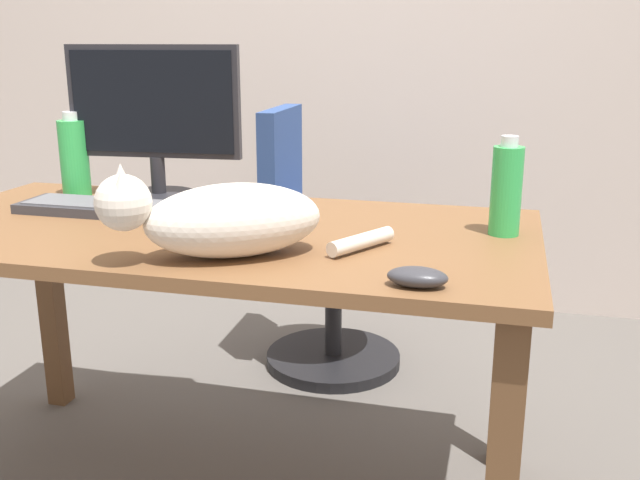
{
  "coord_description": "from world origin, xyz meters",
  "views": [
    {
      "loc": [
        0.66,
        -1.53,
        1.14
      ],
      "look_at": [
        0.33,
        -0.26,
        0.77
      ],
      "focal_mm": 40.51,
      "sensor_mm": 36.0,
      "label": 1
    }
  ],
  "objects_px": {
    "office_chair": "(320,259)",
    "monitor": "(154,116)",
    "water_bottle": "(74,157)",
    "spray_bottle": "(506,190)",
    "cat": "(223,218)",
    "computer_mouse": "(417,277)",
    "keyboard": "(104,207)"
  },
  "relations": [
    {
      "from": "keyboard",
      "to": "computer_mouse",
      "type": "xyz_separation_m",
      "value": [
        0.85,
        -0.37,
        0.0
      ]
    },
    {
      "from": "water_bottle",
      "to": "spray_bottle",
      "type": "height_order",
      "value": "water_bottle"
    },
    {
      "from": "computer_mouse",
      "to": "water_bottle",
      "type": "xyz_separation_m",
      "value": [
        -1.03,
        0.54,
        0.09
      ]
    },
    {
      "from": "spray_bottle",
      "to": "computer_mouse",
      "type": "bearing_deg",
      "value": -109.48
    },
    {
      "from": "office_chair",
      "to": "water_bottle",
      "type": "height_order",
      "value": "water_bottle"
    },
    {
      "from": "cat",
      "to": "water_bottle",
      "type": "bearing_deg",
      "value": 144.14
    },
    {
      "from": "water_bottle",
      "to": "office_chair",
      "type": "bearing_deg",
      "value": 46.28
    },
    {
      "from": "water_bottle",
      "to": "keyboard",
      "type": "bearing_deg",
      "value": -42.16
    },
    {
      "from": "office_chair",
      "to": "monitor",
      "type": "xyz_separation_m",
      "value": [
        -0.32,
        -0.55,
        0.54
      ]
    },
    {
      "from": "cat",
      "to": "water_bottle",
      "type": "relative_size",
      "value": 2.28
    },
    {
      "from": "spray_bottle",
      "to": "monitor",
      "type": "bearing_deg",
      "value": 170.33
    },
    {
      "from": "office_chair",
      "to": "computer_mouse",
      "type": "xyz_separation_m",
      "value": [
        0.47,
        -1.12,
        0.34
      ]
    },
    {
      "from": "monitor",
      "to": "computer_mouse",
      "type": "distance_m",
      "value": 1.0
    },
    {
      "from": "keyboard",
      "to": "water_bottle",
      "type": "bearing_deg",
      "value": 137.84
    },
    {
      "from": "monitor",
      "to": "spray_bottle",
      "type": "xyz_separation_m",
      "value": [
        0.94,
        -0.16,
        -0.12
      ]
    },
    {
      "from": "computer_mouse",
      "to": "water_bottle",
      "type": "relative_size",
      "value": 0.47
    },
    {
      "from": "monitor",
      "to": "keyboard",
      "type": "xyz_separation_m",
      "value": [
        -0.06,
        -0.2,
        -0.21
      ]
    },
    {
      "from": "computer_mouse",
      "to": "water_bottle",
      "type": "height_order",
      "value": "water_bottle"
    },
    {
      "from": "monitor",
      "to": "keyboard",
      "type": "bearing_deg",
      "value": -105.66
    },
    {
      "from": "computer_mouse",
      "to": "monitor",
      "type": "bearing_deg",
      "value": 144.38
    },
    {
      "from": "monitor",
      "to": "water_bottle",
      "type": "distance_m",
      "value": 0.27
    },
    {
      "from": "monitor",
      "to": "keyboard",
      "type": "distance_m",
      "value": 0.29
    },
    {
      "from": "office_chair",
      "to": "monitor",
      "type": "distance_m",
      "value": 0.84
    },
    {
      "from": "office_chair",
      "to": "computer_mouse",
      "type": "relative_size",
      "value": 8.33
    },
    {
      "from": "keyboard",
      "to": "water_bottle",
      "type": "relative_size",
      "value": 1.86
    },
    {
      "from": "office_chair",
      "to": "water_bottle",
      "type": "distance_m",
      "value": 0.91
    },
    {
      "from": "spray_bottle",
      "to": "water_bottle",
      "type": "bearing_deg",
      "value": 173.78
    },
    {
      "from": "water_bottle",
      "to": "spray_bottle",
      "type": "xyz_separation_m",
      "value": [
        1.17,
        -0.13,
        -0.01
      ]
    },
    {
      "from": "cat",
      "to": "monitor",
      "type": "bearing_deg",
      "value": 128.74
    },
    {
      "from": "spray_bottle",
      "to": "keyboard",
      "type": "bearing_deg",
      "value": -177.88
    },
    {
      "from": "keyboard",
      "to": "spray_bottle",
      "type": "bearing_deg",
      "value": 2.12
    },
    {
      "from": "office_chair",
      "to": "water_bottle",
      "type": "bearing_deg",
      "value": -133.72
    }
  ]
}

